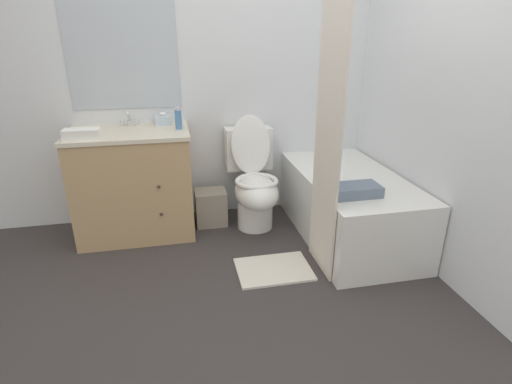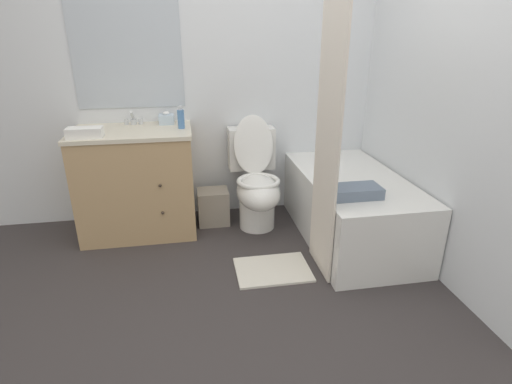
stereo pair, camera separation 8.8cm
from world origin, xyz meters
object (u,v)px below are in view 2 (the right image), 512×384
object	(u,v)px
wastebasket	(213,207)
hand_towel_folded	(85,133)
toilet	(256,183)
tissue_box	(167,119)
bath_towel_folded	(354,192)
bath_mat	(273,270)
vanity_cabinet	(137,181)
soap_dispenser	(181,119)
bathtub	(350,207)
sink_faucet	(133,120)

from	to	relation	value
wastebasket	hand_towel_folded	distance (m)	1.16
toilet	wastebasket	xyz separation A→B (m)	(-0.35, 0.09, -0.23)
tissue_box	hand_towel_folded	size ratio (longest dim) A/B	0.57
bath_towel_folded	bath_mat	distance (m)	0.77
vanity_cabinet	soap_dispenser	distance (m)	0.61
wastebasket	tissue_box	distance (m)	0.82
bathtub	hand_towel_folded	world-z (taller)	hand_towel_folded
tissue_box	soap_dispenser	bearing A→B (deg)	-59.00
toilet	bathtub	size ratio (longest dim) A/B	0.66
bath_towel_folded	bath_mat	bearing A→B (deg)	-179.61
vanity_cabinet	hand_towel_folded	size ratio (longest dim) A/B	3.74
wastebasket	toilet	bearing A→B (deg)	-14.81
sink_faucet	bathtub	bearing A→B (deg)	-19.88
hand_towel_folded	bath_towel_folded	world-z (taller)	hand_towel_folded
bathtub	soap_dispenser	bearing A→B (deg)	162.67
tissue_box	bath_towel_folded	xyz separation A→B (m)	(1.22, -0.97, -0.33)
vanity_cabinet	sink_faucet	distance (m)	0.48
bathtub	wastebasket	bearing A→B (deg)	157.30
hand_towel_folded	bath_towel_folded	bearing A→B (deg)	-18.59
vanity_cabinet	wastebasket	distance (m)	0.66
vanity_cabinet	hand_towel_folded	world-z (taller)	hand_towel_folded
tissue_box	vanity_cabinet	bearing A→B (deg)	-145.61
tissue_box	hand_towel_folded	world-z (taller)	tissue_box
bathtub	hand_towel_folded	xyz separation A→B (m)	(-1.92, 0.21, 0.62)
bathtub	tissue_box	bearing A→B (deg)	156.92
bathtub	hand_towel_folded	size ratio (longest dim) A/B	5.79
vanity_cabinet	bath_mat	size ratio (longest dim) A/B	1.76
sink_faucet	tissue_box	distance (m)	0.26
vanity_cabinet	bath_mat	distance (m)	1.29
vanity_cabinet	toilet	bearing A→B (deg)	-4.00
vanity_cabinet	tissue_box	distance (m)	0.55
wastebasket	tissue_box	size ratio (longest dim) A/B	2.17
soap_dispenser	wastebasket	bearing A→B (deg)	11.02
toilet	wastebasket	world-z (taller)	toilet
sink_faucet	tissue_box	size ratio (longest dim) A/B	1.04
tissue_box	bath_towel_folded	world-z (taller)	tissue_box
toilet	bath_towel_folded	bearing A→B (deg)	-53.63
toilet	soap_dispenser	world-z (taller)	soap_dispenser
soap_dispenser	sink_faucet	bearing A→B (deg)	152.16
bath_towel_folded	hand_towel_folded	bearing A→B (deg)	161.41
vanity_cabinet	bath_mat	bearing A→B (deg)	-40.34
soap_dispenser	bath_mat	world-z (taller)	soap_dispenser
tissue_box	bath_towel_folded	size ratio (longest dim) A/B	0.40
wastebasket	bath_mat	size ratio (longest dim) A/B	0.59
sink_faucet	wastebasket	bearing A→B (deg)	-14.70
soap_dispenser	hand_towel_folded	size ratio (longest dim) A/B	0.72
hand_towel_folded	bath_towel_folded	size ratio (longest dim) A/B	0.69
sink_faucet	bath_towel_folded	distance (m)	1.80
sink_faucet	soap_dispenser	size ratio (longest dim) A/B	0.83
wastebasket	soap_dispenser	size ratio (longest dim) A/B	1.73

